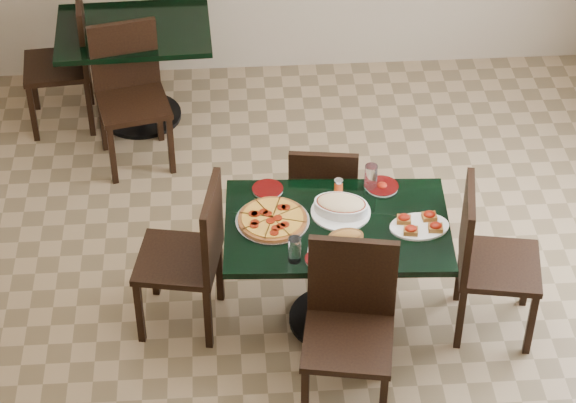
{
  "coord_description": "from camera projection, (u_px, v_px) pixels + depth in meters",
  "views": [
    {
      "loc": [
        -0.45,
        -4.74,
        4.73
      ],
      "look_at": [
        -0.13,
        0.0,
        0.86
      ],
      "focal_mm": 70.0,
      "sensor_mm": 36.0,
      "label": 1
    }
  ],
  "objects": [
    {
      "name": "side_plate_near",
      "position": [
        320.0,
        259.0,
        5.92
      ],
      "size": [
        0.16,
        0.16,
        0.02
      ],
      "rotation": [
        0.0,
        0.0,
        -0.05
      ],
      "color": "white",
      "rests_on": "main_table"
    },
    {
      "name": "lasagna_casserole",
      "position": [
        341.0,
        206.0,
        6.2
      ],
      "size": [
        0.34,
        0.33,
        0.09
      ],
      "rotation": [
        0.0,
        0.0,
        -0.27
      ],
      "color": "white",
      "rests_on": "main_table"
    },
    {
      "name": "main_table",
      "position": [
        336.0,
        248.0,
        6.27
      ],
      "size": [
        1.28,
        0.86,
        0.75
      ],
      "rotation": [
        0.0,
        0.0,
        -0.05
      ],
      "color": "black",
      "rests_on": "floor"
    },
    {
      "name": "napkin_setting",
      "position": [
        322.0,
        254.0,
        5.96
      ],
      "size": [
        0.17,
        0.17,
        0.01
      ],
      "rotation": [
        0.0,
        0.0,
        -0.15
      ],
      "color": "white",
      "rests_on": "main_table"
    },
    {
      "name": "bruschetta_platter",
      "position": [
        420.0,
        224.0,
        6.12
      ],
      "size": [
        0.35,
        0.25,
        0.05
      ],
      "rotation": [
        0.0,
        0.0,
        0.08
      ],
      "color": "white",
      "rests_on": "main_table"
    },
    {
      "name": "back_table",
      "position": [
        136.0,
        56.0,
        7.93
      ],
      "size": [
        1.09,
        0.81,
        0.75
      ],
      "rotation": [
        0.0,
        0.0,
        0.04
      ],
      "color": "black",
      "rests_on": "floor"
    },
    {
      "name": "back_chair_left",
      "position": [
        69.0,
        55.0,
        7.88
      ],
      "size": [
        0.5,
        0.5,
        0.98
      ],
      "rotation": [
        0.0,
        0.0,
        -1.48
      ],
      "color": "black",
      "rests_on": "floor"
    },
    {
      "name": "water_glass_b",
      "position": [
        295.0,
        250.0,
        5.88
      ],
      "size": [
        0.07,
        0.07,
        0.15
      ],
      "primitive_type": "cylinder",
      "color": "white",
      "rests_on": "main_table"
    },
    {
      "name": "side_plate_far_l",
      "position": [
        268.0,
        189.0,
        6.38
      ],
      "size": [
        0.18,
        0.18,
        0.02
      ],
      "rotation": [
        0.0,
        0.0,
        -0.35
      ],
      "color": "white",
      "rests_on": "main_table"
    },
    {
      "name": "water_glass_a",
      "position": [
        371.0,
        177.0,
        6.35
      ],
      "size": [
        0.07,
        0.07,
        0.16
      ],
      "primitive_type": "cylinder",
      "color": "white",
      "rests_on": "main_table"
    },
    {
      "name": "pepperoni_pizza",
      "position": [
        273.0,
        219.0,
        6.16
      ],
      "size": [
        0.41,
        0.41,
        0.04
      ],
      "rotation": [
        0.0,
        0.0,
        -0.3
      ],
      "color": "silver",
      "rests_on": "main_table"
    },
    {
      "name": "chair_far",
      "position": [
        323.0,
        195.0,
        6.78
      ],
      "size": [
        0.46,
        0.46,
        0.87
      ],
      "rotation": [
        0.0,
        0.0,
        3.0
      ],
      "color": "black",
      "rests_on": "floor"
    },
    {
      "name": "chair_left",
      "position": [
        193.0,
        250.0,
        6.29
      ],
      "size": [
        0.53,
        0.53,
        0.98
      ],
      "rotation": [
        0.0,
        0.0,
        -1.76
      ],
      "color": "black",
      "rests_on": "floor"
    },
    {
      "name": "floor",
      "position": [
        309.0,
        313.0,
        6.68
      ],
      "size": [
        5.5,
        5.5,
        0.0
      ],
      "primitive_type": "plane",
      "color": "#866E4D",
      "rests_on": "ground"
    },
    {
      "name": "side_plate_far_r",
      "position": [
        382.0,
        186.0,
        6.4
      ],
      "size": [
        0.19,
        0.19,
        0.03
      ],
      "rotation": [
        0.0,
        0.0,
        -0.11
      ],
      "color": "white",
      "rests_on": "main_table"
    },
    {
      "name": "chair_near",
      "position": [
        350.0,
        317.0,
        5.86
      ],
      "size": [
        0.54,
        0.54,
        1.0
      ],
      "rotation": [
        0.0,
        0.0,
        -0.18
      ],
      "color": "black",
      "rests_on": "floor"
    },
    {
      "name": "back_chair_near",
      "position": [
        130.0,
        87.0,
        7.57
      ],
      "size": [
        0.55,
        0.55,
        0.98
      ],
      "rotation": [
        0.0,
        0.0,
        0.22
      ],
      "color": "black",
      "rests_on": "floor"
    },
    {
      "name": "pepper_shaker",
      "position": [
        339.0,
        186.0,
        6.35
      ],
      "size": [
        0.05,
        0.05,
        0.09
      ],
      "color": "#BD3D14",
      "rests_on": "main_table"
    },
    {
      "name": "chair_right",
      "position": [
        485.0,
        254.0,
        6.27
      ],
      "size": [
        0.53,
        0.53,
        0.97
      ],
      "rotation": [
        0.0,
        0.0,
        1.39
      ],
      "color": "black",
      "rests_on": "floor"
    },
    {
      "name": "bread_basket",
      "position": [
        346.0,
        239.0,
        6.0
      ],
      "size": [
        0.21,
        0.16,
        0.09
      ],
      "rotation": [
        0.0,
        0.0,
        0.16
      ],
      "color": "brown",
      "rests_on": "main_table"
    }
  ]
}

